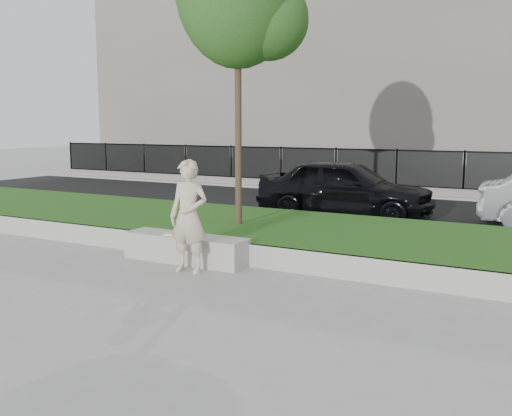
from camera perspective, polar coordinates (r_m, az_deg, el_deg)
The scene contains 11 objects.
ground at distance 8.99m, azimuth -2.63°, elevation -7.46°, with size 90.00×90.00×0.00m, color gray.
grass_bank at distance 11.54m, azimuth 5.11°, elevation -2.90°, with size 34.00×4.00×0.40m, color #16390E.
grass_kerb at distance 9.81m, azimuth 0.52°, elevation -4.88°, with size 34.00×0.08×0.40m, color #9F9C94.
street at distance 16.69m, azimuth 12.66°, elevation -0.19°, with size 34.00×7.00×0.04m, color black.
far_pavement at distance 21.01m, azimuth 16.06°, elevation 1.53°, with size 34.00×3.00×0.12m, color gray.
iron_fence at distance 19.99m, azimuth 15.49°, elevation 2.61°, with size 32.00×0.30×1.50m.
building_facade at distance 27.87m, azimuth 19.73°, elevation 13.16°, with size 34.00×10.00×10.00m, color slate.
stone_bench at distance 10.33m, azimuth -7.01°, elevation -4.03°, with size 2.37×0.59×0.49m, color #9F9C94.
man at distance 9.49m, azimuth -6.74°, elevation -0.83°, with size 0.69×0.45×1.88m, color beige.
book at distance 10.32m, azimuth -8.64°, elevation -2.63°, with size 0.21×0.15×0.02m, color white.
car_dark at distance 14.91m, azimuth 8.90°, elevation 1.97°, with size 1.82×4.52×1.54m, color black.
Camera 1 is at (4.49, -7.39, 2.46)m, focal length 40.00 mm.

